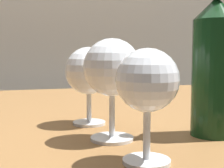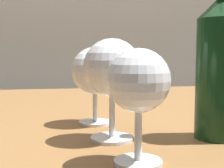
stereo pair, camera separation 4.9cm
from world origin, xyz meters
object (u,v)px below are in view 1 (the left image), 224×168
wine_glass_chardonnay (147,83)px  wine_bottle (215,63)px  wine_glass_amber (112,69)px  wine_glass_merlot (89,72)px

wine_glass_chardonnay → wine_bottle: bearing=32.1°
wine_glass_amber → wine_bottle: (0.16, -0.02, 0.01)m
wine_glass_chardonnay → wine_glass_amber: 0.11m
wine_glass_merlot → wine_bottle: size_ratio=0.48×
wine_glass_merlot → wine_glass_amber: bearing=-83.8°
wine_glass_merlot → wine_bottle: 0.22m
wine_glass_chardonnay → wine_glass_amber: bearing=96.7°
wine_glass_chardonnay → wine_glass_merlot: size_ratio=0.97×
wine_glass_chardonnay → wine_glass_amber: wine_glass_amber is taller
wine_glass_merlot → wine_bottle: bearing=-36.6°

